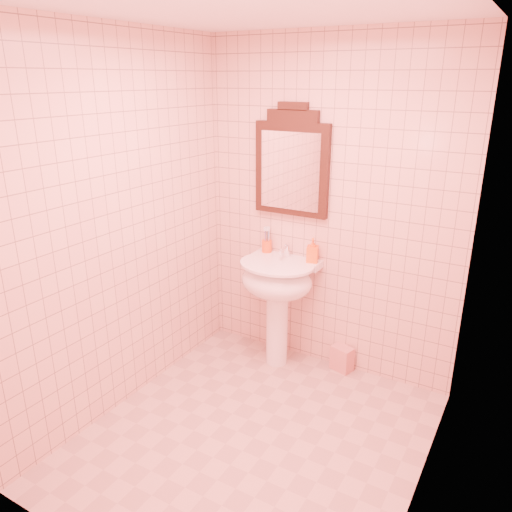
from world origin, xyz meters
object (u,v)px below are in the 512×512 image
Objects in this scene: soap_dispenser at (313,250)px; towel at (342,358)px; pedestal_sink at (277,287)px; toothbrush_cup at (267,246)px; mirror at (292,164)px.

towel is at bearing -13.73° from soap_dispenser.
pedestal_sink is at bearing -161.27° from towel.
pedestal_sink is 4.65× the size of soap_dispenser.
toothbrush_cup is 0.41m from soap_dispenser.
soap_dispenser is at bearing -176.69° from towel.
mirror is at bearing 176.27° from towel.
towel is (0.69, -0.01, -0.82)m from toothbrush_cup.
towel is (0.50, -0.03, -1.48)m from mirror.
towel is at bearing -0.65° from toothbrush_cup.
mirror is 4.15× the size of towel.
towel is (0.50, 0.17, -0.56)m from pedestal_sink.
toothbrush_cup is at bearing 159.57° from soap_dispenser.
mirror reaches higher than soap_dispenser.
mirror is 0.66m from soap_dispenser.
toothbrush_cup reaches higher than pedestal_sink.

